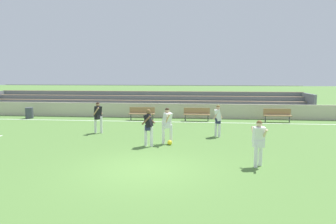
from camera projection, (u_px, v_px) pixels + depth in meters
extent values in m
plane|color=#517A38|center=(144.00, 169.00, 10.03)|extent=(160.00, 160.00, 0.00)
cube|color=white|center=(172.00, 122.00, 20.17)|extent=(44.00, 0.12, 0.01)
cube|color=beige|center=(175.00, 111.00, 22.05)|extent=(48.00, 0.16, 1.06)
cube|color=#897051|center=(140.00, 111.00, 23.62)|extent=(26.52, 0.36, 0.08)
cube|color=slate|center=(139.00, 113.00, 23.44)|extent=(26.52, 0.04, 0.34)
cube|color=#897051|center=(141.00, 106.00, 24.26)|extent=(26.52, 0.36, 0.08)
cube|color=slate|center=(141.00, 108.00, 24.08)|extent=(26.52, 0.04, 0.34)
cube|color=#897051|center=(143.00, 101.00, 24.90)|extent=(26.52, 0.36, 0.08)
cube|color=slate|center=(142.00, 103.00, 24.72)|extent=(26.52, 0.04, 0.34)
cube|color=#897051|center=(144.00, 96.00, 25.54)|extent=(26.52, 0.36, 0.08)
cube|color=slate|center=(144.00, 98.00, 25.36)|extent=(26.52, 0.04, 0.34)
cube|color=#897051|center=(146.00, 92.00, 26.17)|extent=(26.52, 0.36, 0.08)
cube|color=slate|center=(145.00, 94.00, 26.00)|extent=(26.52, 0.04, 0.34)
cube|color=slate|center=(307.00, 104.00, 23.55)|extent=(0.20, 3.12, 1.71)
cylinder|color=slate|center=(146.00, 85.00, 26.35)|extent=(26.52, 0.06, 0.06)
cube|color=#99754C|center=(197.00, 115.00, 20.52)|extent=(1.80, 0.40, 0.06)
cube|color=#99754C|center=(197.00, 111.00, 20.66)|extent=(1.80, 0.05, 0.40)
cylinder|color=#47474C|center=(185.00, 118.00, 20.62)|extent=(0.07, 0.07, 0.45)
cylinder|color=#47474C|center=(208.00, 118.00, 20.46)|extent=(0.07, 0.07, 0.45)
cube|color=#99754C|center=(142.00, 114.00, 20.91)|extent=(1.80, 0.40, 0.06)
cube|color=#99754C|center=(142.00, 110.00, 21.06)|extent=(1.80, 0.05, 0.40)
cylinder|color=#47474C|center=(131.00, 117.00, 21.02)|extent=(0.07, 0.07, 0.45)
cylinder|color=#47474C|center=(153.00, 117.00, 20.86)|extent=(0.07, 0.07, 0.45)
cube|color=#99754C|center=(278.00, 116.00, 19.96)|extent=(1.80, 0.40, 0.06)
cube|color=#99754C|center=(277.00, 112.00, 20.10)|extent=(1.80, 0.05, 0.40)
cylinder|color=#47474C|center=(265.00, 119.00, 20.06)|extent=(0.07, 0.07, 0.45)
cylinder|color=#47474C|center=(289.00, 119.00, 19.90)|extent=(0.07, 0.07, 0.45)
cylinder|color=#3D424C|center=(29.00, 113.00, 21.79)|extent=(0.55, 0.55, 0.79)
cylinder|color=white|center=(171.00, 134.00, 13.76)|extent=(0.13, 0.13, 0.88)
cylinder|color=white|center=(163.00, 134.00, 13.69)|extent=(0.13, 0.13, 0.88)
cube|color=white|center=(167.00, 125.00, 13.67)|extent=(0.40, 0.42, 0.24)
cube|color=white|center=(167.00, 119.00, 13.64)|extent=(0.51, 0.51, 0.60)
cylinder|color=#D6A884|center=(167.00, 119.00, 13.42)|extent=(0.31, 0.29, 0.48)
cylinder|color=#D6A884|center=(167.00, 117.00, 13.84)|extent=(0.31, 0.29, 0.48)
sphere|color=#D6A884|center=(167.00, 110.00, 13.59)|extent=(0.21, 0.21, 0.21)
sphere|color=black|center=(167.00, 110.00, 13.59)|extent=(0.20, 0.20, 0.20)
cylinder|color=white|center=(146.00, 136.00, 13.33)|extent=(0.13, 0.13, 0.87)
cylinder|color=white|center=(152.00, 137.00, 13.18)|extent=(0.13, 0.13, 0.87)
cube|color=#232847|center=(149.00, 127.00, 13.20)|extent=(0.27, 0.39, 0.24)
cube|color=black|center=(148.00, 121.00, 13.17)|extent=(0.40, 0.42, 0.60)
cylinder|color=brown|center=(151.00, 119.00, 13.34)|extent=(0.42, 0.13, 0.42)
cylinder|color=brown|center=(146.00, 120.00, 12.98)|extent=(0.42, 0.13, 0.42)
sphere|color=brown|center=(148.00, 112.00, 13.12)|extent=(0.21, 0.21, 0.21)
sphere|color=brown|center=(148.00, 111.00, 13.12)|extent=(0.20, 0.20, 0.20)
cylinder|color=white|center=(101.00, 125.00, 16.23)|extent=(0.13, 0.13, 0.90)
cylinder|color=white|center=(95.00, 125.00, 16.29)|extent=(0.13, 0.13, 0.90)
cube|color=black|center=(98.00, 117.00, 16.21)|extent=(0.34, 0.42, 0.24)
cube|color=black|center=(98.00, 111.00, 16.17)|extent=(0.41, 0.46, 0.58)
cylinder|color=#A87A5B|center=(96.00, 111.00, 15.97)|extent=(0.40, 0.22, 0.44)
cylinder|color=#A87A5B|center=(100.00, 110.00, 16.37)|extent=(0.40, 0.22, 0.44)
sphere|color=#A87A5B|center=(98.00, 104.00, 16.13)|extent=(0.21, 0.21, 0.21)
sphere|color=black|center=(98.00, 104.00, 16.12)|extent=(0.20, 0.20, 0.20)
cylinder|color=white|center=(260.00, 154.00, 10.37)|extent=(0.13, 0.13, 0.83)
cylinder|color=white|center=(256.00, 155.00, 10.21)|extent=(0.13, 0.13, 0.83)
cube|color=white|center=(259.00, 144.00, 10.24)|extent=(0.40, 0.28, 0.24)
cube|color=white|center=(259.00, 135.00, 10.21)|extent=(0.43, 0.36, 0.58)
cylinder|color=beige|center=(265.00, 135.00, 10.07)|extent=(0.15, 0.40, 0.44)
cylinder|color=beige|center=(254.00, 133.00, 10.33)|extent=(0.15, 0.40, 0.44)
sphere|color=beige|center=(259.00, 124.00, 10.16)|extent=(0.21, 0.21, 0.21)
sphere|color=brown|center=(259.00, 123.00, 10.16)|extent=(0.20, 0.20, 0.20)
cylinder|color=white|center=(216.00, 128.00, 15.39)|extent=(0.13, 0.13, 0.84)
cylinder|color=white|center=(219.00, 129.00, 15.20)|extent=(0.13, 0.13, 0.84)
cube|color=#232847|center=(218.00, 121.00, 15.24)|extent=(0.27, 0.39, 0.24)
cube|color=white|center=(218.00, 115.00, 15.21)|extent=(0.38, 0.42, 0.59)
cylinder|color=#D6A884|center=(220.00, 114.00, 15.36)|extent=(0.34, 0.12, 0.48)
cylinder|color=#D6A884|center=(216.00, 115.00, 15.05)|extent=(0.34, 0.12, 0.48)
sphere|color=#D6A884|center=(218.00, 108.00, 15.16)|extent=(0.21, 0.21, 0.21)
sphere|color=brown|center=(218.00, 107.00, 15.16)|extent=(0.20, 0.20, 0.20)
sphere|color=yellow|center=(170.00, 143.00, 13.51)|extent=(0.22, 0.22, 0.22)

